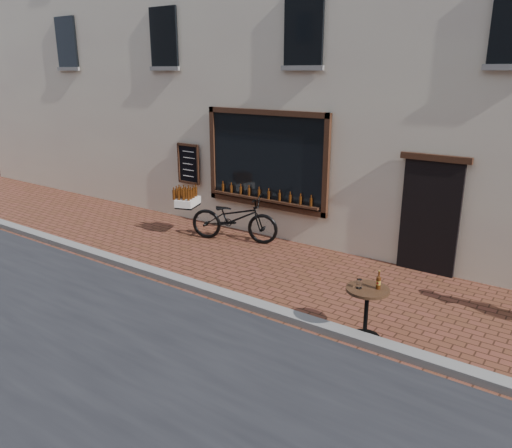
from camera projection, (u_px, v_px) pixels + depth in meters
The scene contains 5 objects.
ground at pixel (242, 311), 8.22m from camera, with size 90.00×90.00×0.00m, color #582E1C.
kerb at pixel (249, 303), 8.36m from camera, with size 90.00×0.25×0.12m, color slate.
shop_building at pixel (405, 18), 11.81m from camera, with size 28.00×6.20×10.00m.
cargo_bicycle at pixel (232, 217), 11.48m from camera, with size 2.48×1.40×1.17m.
bistro_table at pixel (367, 303), 7.22m from camera, with size 0.63×0.63×1.08m.
Camera 1 is at (4.50, -5.93, 3.79)m, focal length 35.00 mm.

